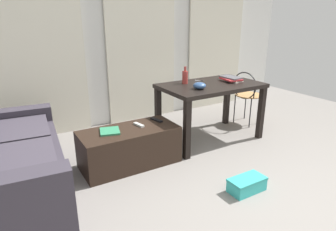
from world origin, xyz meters
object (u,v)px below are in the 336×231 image
at_px(wire_chair, 247,92).
at_px(bottle_near, 185,77).
at_px(coffee_table, 130,147).
at_px(scissors, 200,81).
at_px(tv_remote_secondary, 139,125).
at_px(tv_remote_primary, 156,120).
at_px(craft_table, 211,92).
at_px(shoebox, 247,184).
at_px(bowl, 200,86).
at_px(magazine, 110,131).
at_px(couch, 11,164).
at_px(book_stack, 231,79).

height_order(wire_chair, bottle_near, bottle_near).
xyz_separation_m(coffee_table, scissors, (1.23, 0.35, 0.55)).
distance_m(wire_chair, tv_remote_secondary, 1.94).
height_order(bottle_near, tv_remote_primary, bottle_near).
xyz_separation_m(craft_table, tv_remote_primary, (-0.84, -0.04, -0.22)).
distance_m(scissors, shoebox, 1.66).
bearing_deg(bowl, shoebox, -100.57).
xyz_separation_m(tv_remote_secondary, shoebox, (0.60, -1.12, -0.37)).
xyz_separation_m(scissors, tv_remote_primary, (-0.83, -0.27, -0.33)).
xyz_separation_m(tv_remote_primary, tv_remote_secondary, (-0.25, -0.04, 0.00)).
relative_size(craft_table, magazine, 5.87).
relative_size(wire_chair, tv_remote_primary, 4.63).
height_order(wire_chair, magazine, wire_chair).
relative_size(couch, coffee_table, 1.77).
xyz_separation_m(scissors, tv_remote_secondary, (-1.08, -0.31, -0.33)).
height_order(coffee_table, bottle_near, bottle_near).
bearing_deg(magazine, bottle_near, 29.94).
height_order(tv_remote_primary, tv_remote_secondary, tv_remote_secondary).
height_order(bottle_near, bowl, bottle_near).
bearing_deg(book_stack, magazine, -176.87).
relative_size(book_stack, tv_remote_primary, 1.81).
distance_m(scissors, tv_remote_secondary, 1.17).
distance_m(tv_remote_primary, shoebox, 1.27).
relative_size(scissors, tv_remote_secondary, 0.66).
bearing_deg(wire_chair, book_stack, -161.87).
xyz_separation_m(tv_remote_secondary, magazine, (-0.35, -0.01, -0.00)).
height_order(bowl, scissors, bowl).
xyz_separation_m(bottle_near, tv_remote_secondary, (-0.81, -0.28, -0.42)).
bearing_deg(bowl, couch, 178.05).
distance_m(tv_remote_primary, tv_remote_secondary, 0.25).
relative_size(couch, book_stack, 5.91).
relative_size(tv_remote_primary, tv_remote_secondary, 1.15).
bearing_deg(bottle_near, tv_remote_primary, -157.25).
relative_size(book_stack, scissors, 3.19).
height_order(bowl, shoebox, bowl).
distance_m(bottle_near, book_stack, 0.66).
xyz_separation_m(wire_chair, tv_remote_primary, (-1.67, -0.20, -0.08)).
height_order(couch, tv_remote_primary, couch).
xyz_separation_m(wire_chair, tv_remote_secondary, (-1.92, -0.25, -0.08)).
xyz_separation_m(coffee_table, magazine, (-0.21, 0.03, 0.22)).
bearing_deg(craft_table, bowl, -154.40).
bearing_deg(bottle_near, magazine, -166.06).
xyz_separation_m(craft_table, book_stack, (0.34, 0.00, 0.14)).
distance_m(wire_chair, book_stack, 0.59).
bearing_deg(tv_remote_secondary, magazine, 170.57).
bearing_deg(bowl, scissors, 52.01).
height_order(coffee_table, bowl, bowl).
height_order(craft_table, tv_remote_secondary, craft_table).
bearing_deg(bowl, book_stack, 12.70).
distance_m(bowl, tv_remote_secondary, 0.88).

